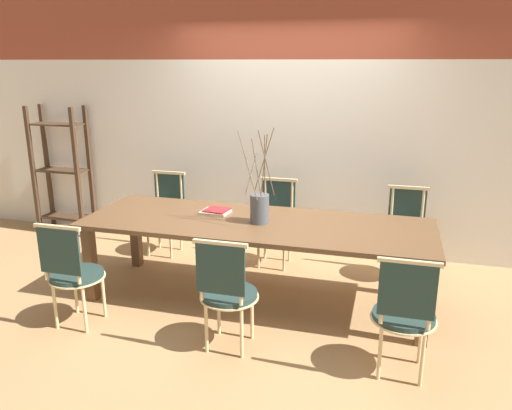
{
  "coord_description": "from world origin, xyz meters",
  "views": [
    {
      "loc": [
        1.11,
        -3.99,
        2.08
      ],
      "look_at": [
        0.0,
        0.0,
        0.88
      ],
      "focal_mm": 35.0,
      "sensor_mm": 36.0,
      "label": 1
    }
  ],
  "objects": [
    {
      "name": "chair_near_center",
      "position": [
        1.26,
        -0.86,
        0.48
      ],
      "size": [
        0.44,
        0.44,
        0.9
      ],
      "color": "#233833",
      "rests_on": "ground_plane"
    },
    {
      "name": "wall_rear",
      "position": [
        0.0,
        1.4,
        1.6
      ],
      "size": [
        12.0,
        0.06,
        3.2
      ],
      "color": "silver",
      "rests_on": "ground_plane"
    },
    {
      "name": "chair_near_left",
      "position": [
        0.02,
        -0.86,
        0.48
      ],
      "size": [
        0.44,
        0.44,
        0.9
      ],
      "color": "#233833",
      "rests_on": "ground_plane"
    },
    {
      "name": "dining_table",
      "position": [
        0.0,
        0.0,
        0.66
      ],
      "size": [
        3.05,
        1.03,
        0.73
      ],
      "color": "brown",
      "rests_on": "ground_plane"
    },
    {
      "name": "chair_far_center",
      "position": [
        1.29,
        0.86,
        0.48
      ],
      "size": [
        0.44,
        0.44,
        0.9
      ],
      "rotation": [
        0.0,
        0.0,
        3.14
      ],
      "color": "#233833",
      "rests_on": "ground_plane"
    },
    {
      "name": "chair_far_left",
      "position": [
        -0.03,
        0.86,
        0.48
      ],
      "size": [
        0.44,
        0.44,
        0.9
      ],
      "rotation": [
        0.0,
        0.0,
        3.14
      ],
      "color": "#233833",
      "rests_on": "ground_plane"
    },
    {
      "name": "chair_far_leftend",
      "position": [
        -1.29,
        0.86,
        0.48
      ],
      "size": [
        0.44,
        0.44,
        0.9
      ],
      "rotation": [
        0.0,
        0.0,
        3.14
      ],
      "color": "#233833",
      "rests_on": "ground_plane"
    },
    {
      "name": "vase_centerpiece",
      "position": [
        0.04,
        -0.02,
        0.87
      ],
      "size": [
        0.31,
        0.3,
        0.82
      ],
      "color": "#4C5156",
      "rests_on": "dining_table"
    },
    {
      "name": "book_stack",
      "position": [
        -0.42,
        0.14,
        0.75
      ],
      "size": [
        0.27,
        0.23,
        0.04
      ],
      "color": "beige",
      "rests_on": "dining_table"
    },
    {
      "name": "ground_plane",
      "position": [
        0.0,
        0.0,
        0.0
      ],
      "size": [
        16.0,
        16.0,
        0.0
      ],
      "primitive_type": "plane",
      "color": "#A87F51"
    },
    {
      "name": "chair_near_leftend",
      "position": [
        -1.27,
        -0.86,
        0.48
      ],
      "size": [
        0.44,
        0.44,
        0.9
      ],
      "color": "#233833",
      "rests_on": "ground_plane"
    },
    {
      "name": "shelving_rack",
      "position": [
        -2.81,
        1.17,
        0.78
      ],
      "size": [
        0.66,
        0.31,
        1.58
      ],
      "color": "#422D1E",
      "rests_on": "ground_plane"
    }
  ]
}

